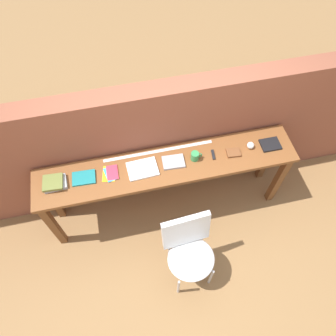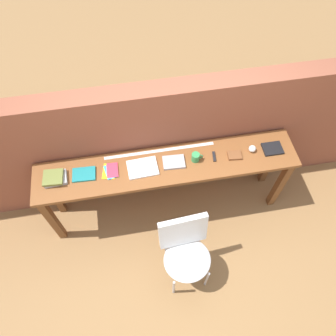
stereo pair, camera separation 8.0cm
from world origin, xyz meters
The scene contains 15 objects.
ground_plane centered at (0.00, 0.00, 0.00)m, with size 40.00×40.00×0.00m, color olive.
brick_wall_back centered at (0.00, 0.64, 0.77)m, with size 6.00×0.20×1.54m, color brown.
sideboard centered at (0.00, 0.30, 0.74)m, with size 2.50×0.44×0.88m.
chair_white_moulded centered at (0.05, -0.42, 0.53)m, with size 0.47×0.48×0.89m.
book_stack_leftmost centered at (-1.03, 0.31, 0.91)m, with size 0.21×0.18×0.06m.
magazine_cycling centered at (-0.77, 0.32, 0.89)m, with size 0.21×0.15×0.02m, color #19757A.
pamphlet_pile_colourful centered at (-0.53, 0.32, 0.89)m, with size 0.16×0.19×0.01m.
book_open_centre centered at (-0.23, 0.30, 0.89)m, with size 0.28×0.21×0.02m, color white.
book_grey_hardcover centered at (0.07, 0.31, 0.89)m, with size 0.20×0.15×0.02m, color #9E9EA3.
mug centered at (0.27, 0.31, 0.92)m, with size 0.11×0.08×0.09m.
multitool_folded centered at (0.46, 0.31, 0.89)m, with size 0.02×0.11×0.02m, color black.
leather_journal_brown centered at (0.65, 0.29, 0.89)m, with size 0.13×0.10×0.02m, color brown.
sports_ball_small centered at (0.83, 0.32, 0.91)m, with size 0.07×0.07×0.07m, color silver.
book_repair_rightmost centered at (1.03, 0.30, 0.89)m, with size 0.19×0.15×0.02m, color black.
ruler_metal_back_edge centered at (-0.04, 0.47, 0.88)m, with size 1.07×0.03×0.00m, color silver.
Camera 1 is at (-0.35, -1.33, 3.46)m, focal length 35.00 mm.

